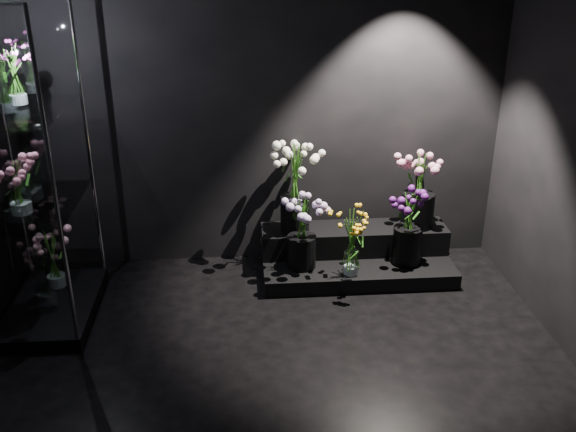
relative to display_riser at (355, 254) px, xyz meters
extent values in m
plane|color=black|center=(-0.76, -1.68, -0.15)|extent=(4.00, 4.00, 0.00)
plane|color=black|center=(-0.76, 0.32, 1.25)|extent=(4.00, 0.00, 4.00)
cube|color=black|center=(0.00, -0.08, -0.08)|extent=(1.59, 0.71, 0.13)
cube|color=black|center=(0.00, 0.10, 0.10)|extent=(1.59, 0.35, 0.22)
cube|color=black|center=(-2.42, -0.53, -0.09)|extent=(0.63, 1.05, 0.11)
cube|color=white|center=(-2.42, -0.53, 0.75)|extent=(0.57, 0.99, 0.01)
cube|color=white|center=(-2.42, -0.53, 1.43)|extent=(0.57, 0.99, 0.01)
cylinder|color=white|center=(-0.09, -0.32, 0.09)|extent=(0.12, 0.12, 0.20)
cylinder|color=black|center=(-0.48, -0.16, 0.12)|extent=(0.24, 0.24, 0.28)
cylinder|color=black|center=(0.40, -0.16, 0.15)|extent=(0.24, 0.24, 0.32)
cylinder|color=black|center=(-0.52, 0.08, 0.36)|extent=(0.24, 0.24, 0.31)
cylinder|color=black|center=(0.54, 0.09, 0.36)|extent=(0.28, 0.28, 0.30)
cylinder|color=white|center=(-2.47, -0.67, 0.87)|extent=(0.15, 0.15, 0.23)
cylinder|color=white|center=(-2.47, -0.35, 1.54)|extent=(0.13, 0.13, 0.20)
cylinder|color=white|center=(-2.44, -0.28, 0.09)|extent=(0.15, 0.15, 0.27)
camera|label=1|loc=(-0.96, -4.85, 2.51)|focal=40.00mm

